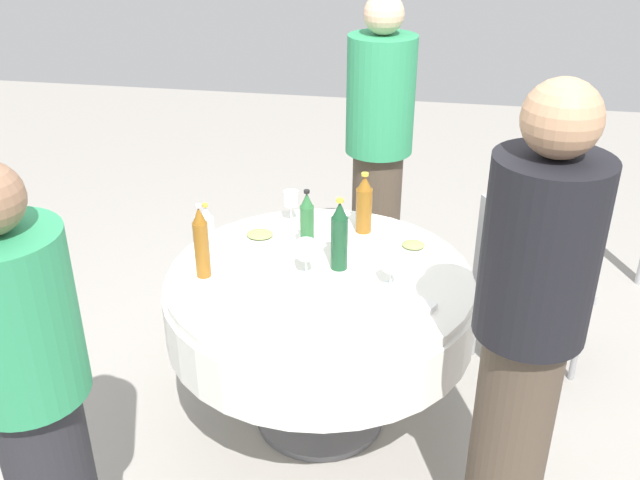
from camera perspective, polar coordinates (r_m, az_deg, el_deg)
ground_plane at (r=3.27m, az=-0.00°, el=-14.01°), size 10.00×10.00×0.00m
dining_table at (r=2.91m, az=-0.00°, el=-5.31°), size 1.25×1.25×0.74m
bottle_green_east at (r=2.93m, az=-1.05°, el=1.34°), size 0.06×0.06×0.28m
bottle_clear_north at (r=2.91m, az=-9.03°, el=0.48°), size 0.06×0.06×0.25m
bottle_amber_front at (r=3.11m, az=3.56°, el=2.85°), size 0.07×0.07×0.28m
bottle_dark_green_left at (r=2.81m, az=1.57°, el=0.29°), size 0.07×0.07×0.30m
bottle_amber_south at (r=2.79m, az=-9.51°, el=-0.25°), size 0.06×0.06×0.31m
wine_glass_left at (r=3.21m, az=-2.36°, el=3.27°), size 0.07×0.07×0.15m
wine_glass_south at (r=2.72m, az=5.76°, el=-1.98°), size 0.07×0.07×0.13m
wine_glass_far at (r=2.78m, az=-1.13°, el=-0.84°), size 0.07×0.07×0.15m
wine_glass_mid at (r=3.00m, az=-9.32°, el=1.12°), size 0.08×0.08×0.15m
plate_right at (r=2.64m, az=-0.56°, el=-4.93°), size 0.26×0.26×0.02m
plate_inner at (r=3.09m, az=-4.85°, el=0.24°), size 0.26×0.26×0.04m
plate_rear at (r=2.80m, az=-5.35°, el=-3.02°), size 0.22×0.22×0.02m
plate_west at (r=3.02m, az=7.49°, el=-0.62°), size 0.22×0.22×0.04m
folded_napkin at (r=2.61m, az=6.84°, el=-5.50°), size 0.23×0.23×0.02m
person_east at (r=3.68m, az=4.71°, el=6.90°), size 0.34×0.34×1.67m
person_north at (r=2.30m, az=16.26°, el=-7.36°), size 0.34×0.34×1.70m
person_front at (r=2.27m, az=-22.01°, el=-11.83°), size 0.34×0.34×1.54m
chair_far at (r=3.36m, az=15.75°, el=-2.94°), size 0.55×0.55×0.87m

